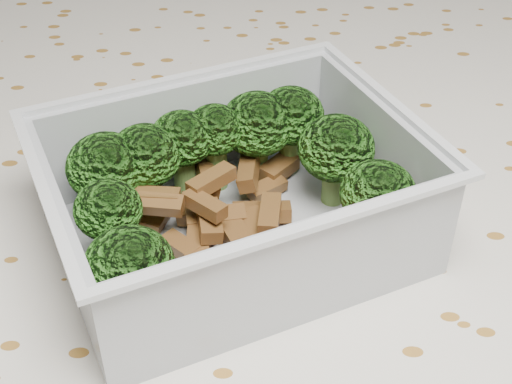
{
  "coord_description": "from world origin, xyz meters",
  "views": [
    {
      "loc": [
        0.0,
        -0.29,
        1.02
      ],
      "look_at": [
        0.01,
        0.01,
        0.78
      ],
      "focal_mm": 50.0,
      "sensor_mm": 36.0,
      "label": 1
    }
  ],
  "objects": [
    {
      "name": "dining_table",
      "position": [
        0.0,
        0.0,
        0.67
      ],
      "size": [
        1.4,
        0.9,
        0.75
      ],
      "color": "brown",
      "rests_on": "ground"
    },
    {
      "name": "tablecloth",
      "position": [
        0.0,
        0.0,
        0.72
      ],
      "size": [
        1.46,
        0.96,
        0.19
      ],
      "color": "silver",
      "rests_on": "dining_table"
    },
    {
      "name": "lunch_container",
      "position": [
        -0.0,
        -0.01,
        0.78
      ],
      "size": [
        0.23,
        0.21,
        0.07
      ],
      "color": "silver",
      "rests_on": "tablecloth"
    },
    {
      "name": "broccoli_florets",
      "position": [
        -0.01,
        0.01,
        0.8
      ],
      "size": [
        0.18,
        0.16,
        0.05
      ],
      "color": "#608C3F",
      "rests_on": "lunch_container"
    },
    {
      "name": "meat_pile",
      "position": [
        -0.01,
        0.0,
        0.77
      ],
      "size": [
        0.11,
        0.09,
        0.03
      ],
      "color": "brown",
      "rests_on": "lunch_container"
    },
    {
      "name": "sausage",
      "position": [
        0.02,
        -0.04,
        0.78
      ],
      "size": [
        0.15,
        0.08,
        0.02
      ],
      "color": "#C43F2A",
      "rests_on": "lunch_container"
    }
  ]
}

